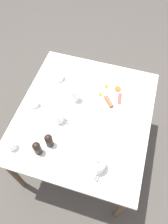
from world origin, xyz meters
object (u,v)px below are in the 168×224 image
Objects in this scene: teacup_with_saucer_left at (58,77)px; salt_grinder at (49,140)px; breakfast_plate at (110,95)px; pepper_grinder at (37,148)px; water_glass_tall at (74,94)px; teapot_near at (97,165)px; knife_by_plate at (83,71)px; spoon_for_tea at (32,135)px; fork_by_plate at (123,137)px; creamer_jug at (11,145)px; teacup_with_saucer_right at (34,102)px; fork_spare at (92,127)px; teapot_far at (58,115)px.

teacup_with_saucer_left is 0.57m from salt_grinder.
salt_grinder is (0.29, 0.51, 0.06)m from breakfast_plate.
salt_grinder is at bearing -126.15° from pepper_grinder.
water_glass_tall is 1.03× the size of pepper_grinder.
knife_by_plate is at bearing 17.26° from teapot_near.
teacup_with_saucer_left reaches higher than spoon_for_tea.
water_glass_tall is 0.47m from fork_by_plate.
teacup_with_saucer_left is 1.21× the size of pepper_grinder.
breakfast_plate is at bearing -120.65° from pepper_grinder.
creamer_jug is at bearing 22.25° from fork_by_plate.
spoon_for_tea is (-0.08, 0.24, -0.03)m from teacup_with_saucer_right.
pepper_grinder is 0.77m from knife_by_plate.
teacup_with_saucer_left is 0.22m from knife_by_plate.
pepper_grinder is at bearing 27.19° from fork_by_plate.
fork_spare is (-0.21, 0.49, 0.00)m from knife_by_plate.
fork_spare is at bearing -135.80° from pepper_grinder.
teapot_far is 1.30× the size of spoon_for_tea.
knife_by_plate is at bearing -48.56° from fork_by_plate.
teapot_near is 1.52× the size of salt_grinder.
teapot_near reaches higher than fork_by_plate.
fork_spare is (-0.25, -0.00, -0.05)m from teapot_far.
salt_grinder is 0.70m from knife_by_plate.
teapot_far is 1.01× the size of fork_spare.
fork_by_plate and fork_spare have the same top height.
teapot_near is 1.25× the size of teacup_with_saucer_right.
teacup_with_saucer_right is (0.57, -0.33, -0.02)m from teapot_near.
teapot_near is at bearing 94.93° from breakfast_plate.
breakfast_plate is 0.36m from fork_by_plate.
teapot_far reaches higher than fork_by_plate.
water_glass_tall reaches higher than spoon_for_tea.
teacup_with_saucer_left is 0.65m from creamer_jug.
breakfast_plate is 3.31× the size of creamer_jug.
teapot_far is at bearing -98.20° from pepper_grinder.
teacup_with_saucer_right is 1.62× the size of creamer_jug.
teapot_far is at bearing -127.51° from spoon_for_tea.
breakfast_plate is 1.66× the size of teapot_far.
pepper_grinder is at bearing 53.85° from salt_grinder.
teacup_with_saucer_right reaches higher than fork_by_plate.
teacup_with_saucer_left is 0.94× the size of fork_by_plate.
fork_by_plate is at bearing -165.00° from spoon_for_tea.
water_glass_tall is 0.42m from spoon_for_tea.
teapot_far is 1.23× the size of teacup_with_saucer_left.
teapot_far is 0.20m from water_glass_tall.
knife_by_plate is at bearing -66.56° from fork_spare.
spoon_for_tea is at bearing -125.80° from creamer_jug.
pepper_grinder is (0.40, 0.01, 0.01)m from teapot_near.
teapot_near is 1.25× the size of teacup_with_saucer_left.
fork_spare is (-0.19, 0.20, -0.06)m from water_glass_tall.
pepper_grinder is (-0.09, 0.63, 0.04)m from teacup_with_saucer_left.
salt_grinder reaches higher than fork_by_plate.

